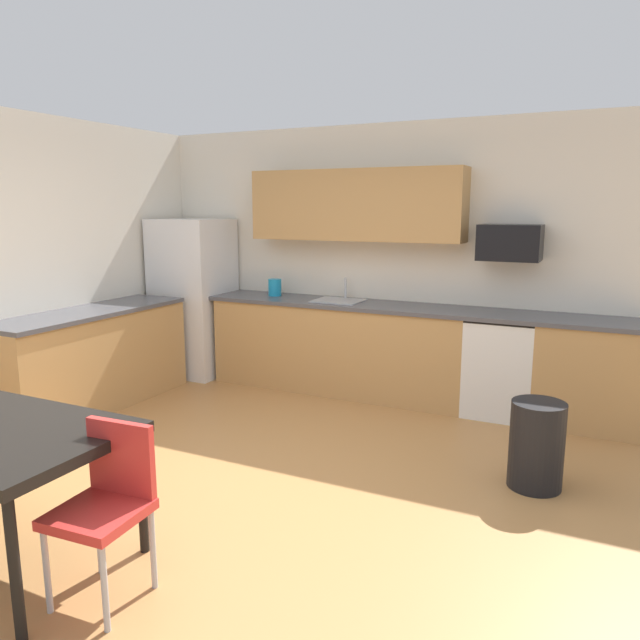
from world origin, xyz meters
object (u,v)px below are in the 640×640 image
microwave (510,243)px  trash_bin (537,445)px  oven_range (501,365)px  chair_near_table (108,497)px  kettle (275,288)px  refrigerator (194,297)px

microwave → trash_bin: bearing=-72.8°
trash_bin → oven_range: bearing=108.3°
microwave → chair_near_table: microwave is taller
trash_bin → microwave: bearing=107.2°
kettle → chair_near_table: bearing=-72.5°
oven_range → trash_bin: 1.51m
chair_near_table → kettle: (-1.13, 3.58, 0.52)m
refrigerator → kettle: bearing=7.5°
oven_range → trash_bin: oven_range is taller
oven_range → microwave: 1.12m
refrigerator → trash_bin: (3.87, -1.34, -0.58)m
chair_near_table → trash_bin: 2.74m
trash_bin → kettle: 3.31m
refrigerator → oven_range: refrigerator is taller
refrigerator → oven_range: size_ratio=1.93×
microwave → trash_bin: (0.47, -1.52, -1.27)m
microwave → kettle: microwave is taller
refrigerator → kettle: refrigerator is taller
refrigerator → chair_near_table: 4.06m
refrigerator → trash_bin: bearing=-19.2°
chair_near_table → kettle: size_ratio=4.25×
microwave → trash_bin: 2.04m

